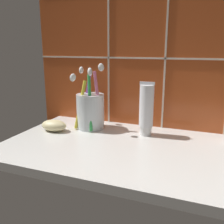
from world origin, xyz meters
The scene contains 5 objects.
sink_counter centered at (0.00, 0.00, 1.00)cm, with size 68.07×35.99×2.00cm, color silver.
tile_wall_backsplash centered at (0.01, 18.24, 29.18)cm, with size 78.07×1.72×58.35cm.
toothbrush_cup centered at (-17.97, 9.50, 7.57)cm, with size 10.82×11.16×19.00cm.
toothpaste_tube centered at (-1.32, 9.53, 9.19)cm, with size 3.97×3.78×14.51cm.
soap_bar centered at (-26.48, 3.30, 3.60)cm, with size 7.55×4.80×3.20cm, color beige.
Camera 1 is at (13.32, -54.00, 25.18)cm, focal length 40.00 mm.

